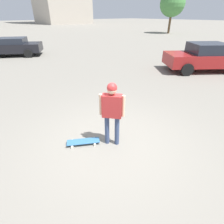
{
  "coord_description": "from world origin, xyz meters",
  "views": [
    {
      "loc": [
        -2.21,
        -2.7,
        2.86
      ],
      "look_at": [
        0.0,
        0.0,
        0.9
      ],
      "focal_mm": 28.0,
      "sensor_mm": 36.0,
      "label": 1
    }
  ],
  "objects_px": {
    "person": "(112,108)",
    "skateboard": "(83,142)",
    "car_parked_near": "(205,57)",
    "car_parked_far": "(12,46)"
  },
  "relations": [
    {
      "from": "skateboard",
      "to": "car_parked_far",
      "type": "distance_m",
      "value": 12.77
    },
    {
      "from": "car_parked_near",
      "to": "car_parked_far",
      "type": "relative_size",
      "value": 0.97
    },
    {
      "from": "skateboard",
      "to": "car_parked_near",
      "type": "distance_m",
      "value": 8.89
    },
    {
      "from": "person",
      "to": "car_parked_near",
      "type": "distance_m",
      "value": 8.38
    },
    {
      "from": "skateboard",
      "to": "car_parked_near",
      "type": "bearing_deg",
      "value": -141.6
    },
    {
      "from": "car_parked_near",
      "to": "car_parked_far",
      "type": "bearing_deg",
      "value": -20.89
    },
    {
      "from": "car_parked_near",
      "to": "person",
      "type": "bearing_deg",
      "value": 48.29
    },
    {
      "from": "person",
      "to": "car_parked_near",
      "type": "relative_size",
      "value": 0.36
    },
    {
      "from": "person",
      "to": "car_parked_far",
      "type": "relative_size",
      "value": 0.35
    },
    {
      "from": "person",
      "to": "skateboard",
      "type": "distance_m",
      "value": 1.19
    }
  ]
}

